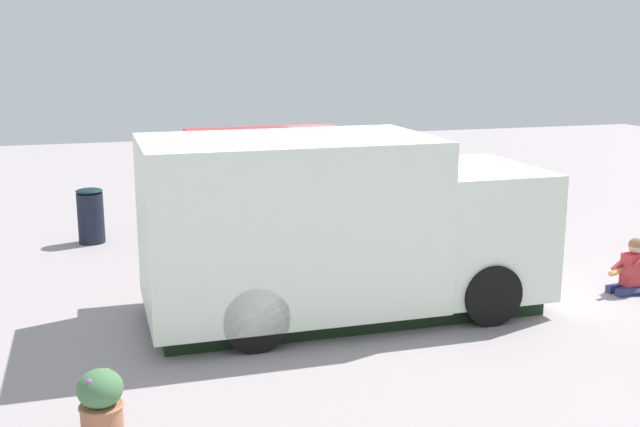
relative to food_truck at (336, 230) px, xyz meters
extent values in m
plane|color=#A2979A|center=(-0.61, 1.00, -1.18)|extent=(40.00, 40.00, 0.00)
cube|color=white|center=(0.00, -0.68, 0.17)|extent=(2.29, 3.82, 2.24)
cube|color=white|center=(0.02, 2.04, -0.09)|extent=(2.19, 1.65, 1.74)
cube|color=black|center=(0.02, 2.84, 0.22)|extent=(1.81, 0.04, 0.66)
cube|color=black|center=(-1.14, -0.67, 0.30)|extent=(0.04, 2.09, 0.79)
cube|color=red|center=(-1.43, -0.67, 1.25)|extent=(0.62, 2.29, 0.03)
cube|color=black|center=(0.00, 0.14, -1.07)|extent=(1.85, 5.18, 0.23)
cylinder|color=black|center=(1.04, 1.82, -0.77)|extent=(0.23, 0.83, 0.83)
cylinder|color=black|center=(-1.01, 1.83, -0.77)|extent=(0.23, 0.83, 0.83)
cylinder|color=black|center=(1.02, -1.36, -0.77)|extent=(0.23, 0.83, 0.83)
cylinder|color=black|center=(-1.03, -1.35, -0.77)|extent=(0.23, 0.83, 0.83)
ellipsoid|color=navy|center=(0.45, 4.56, -1.13)|extent=(0.50, 0.57, 0.11)
cube|color=navy|center=(0.37, 4.35, -1.12)|extent=(0.15, 0.37, 0.11)
cube|color=navy|center=(0.57, 4.37, -1.12)|extent=(0.15, 0.37, 0.11)
cube|color=#B63339|center=(0.45, 4.56, -0.82)|extent=(0.26, 0.36, 0.49)
sphere|color=tan|center=(0.45, 4.56, -0.48)|extent=(0.21, 0.21, 0.21)
sphere|color=#8E6244|center=(0.45, 4.56, -0.45)|extent=(0.22, 0.22, 0.22)
cube|color=#B63339|center=(0.36, 4.41, -0.76)|extent=(0.13, 0.35, 0.27)
cube|color=#B63339|center=(0.57, 4.43, -0.76)|extent=(0.13, 0.35, 0.27)
cylinder|color=#DC9B51|center=(0.49, 4.25, -0.83)|extent=(0.21, 0.39, 0.08)
cube|color=orange|center=(0.49, 4.25, -0.81)|extent=(0.16, 0.32, 0.02)
cylinder|color=#AD6A4A|center=(2.72, -3.21, -1.00)|extent=(0.39, 0.39, 0.37)
torus|color=#AC6E45|center=(2.72, -3.21, -0.83)|extent=(0.42, 0.42, 0.04)
ellipsoid|color=#49774A|center=(2.72, -3.21, -0.66)|extent=(0.43, 0.43, 0.36)
sphere|color=#9C49A6|center=(2.82, -3.30, -0.55)|extent=(0.08, 0.08, 0.08)
sphere|color=purple|center=(2.65, -3.38, -0.62)|extent=(0.07, 0.07, 0.07)
sphere|color=#9155A6|center=(2.59, -3.32, -0.61)|extent=(0.06, 0.06, 0.06)
sphere|color=#A64DAF|center=(2.60, -3.15, -0.56)|extent=(0.08, 0.08, 0.08)
cylinder|color=#AB7851|center=(-5.02, -1.46, -1.06)|extent=(0.56, 0.56, 0.24)
torus|color=#AC7856|center=(-5.02, -1.46, -0.96)|extent=(0.58, 0.58, 0.04)
ellipsoid|color=#295038|center=(-5.02, -1.46, -0.69)|extent=(0.66, 0.66, 0.56)
sphere|color=#E42943|center=(-4.82, -1.64, -0.63)|extent=(0.08, 0.08, 0.08)
sphere|color=red|center=(-5.22, -1.43, -0.52)|extent=(0.06, 0.06, 0.06)
sphere|color=red|center=(-5.17, -1.29, -0.54)|extent=(0.09, 0.09, 0.09)
sphere|color=#D33145|center=(-5.09, -1.73, -0.67)|extent=(0.09, 0.09, 0.09)
cylinder|color=black|center=(-5.03, -3.18, -0.71)|extent=(0.48, 0.48, 0.95)
ellipsoid|color=black|center=(-5.03, -3.18, -0.20)|extent=(0.49, 0.49, 0.11)
camera|label=1|loc=(9.69, -3.21, 2.48)|focal=43.35mm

